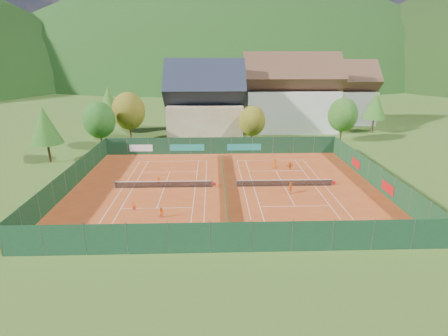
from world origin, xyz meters
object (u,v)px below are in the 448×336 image
(hotel_block_b, at_px, (339,96))
(player_left_mid, at_px, (161,213))
(player_left_near, at_px, (134,206))
(player_right_near, at_px, (290,188))
(hotel_block_a, at_px, (290,97))
(player_right_far_a, at_px, (275,163))
(chalet, at_px, (205,105))
(player_left_far, at_px, (159,181))
(ball_hopper, at_px, (340,227))
(player_right_far_b, at_px, (290,166))

(hotel_block_b, relative_size, player_left_mid, 13.80)
(player_left_near, height_order, player_right_near, player_right_near)
(hotel_block_a, bearing_deg, player_right_far_a, -105.76)
(chalet, relative_size, player_right_near, 10.47)
(player_left_near, bearing_deg, hotel_block_b, 50.47)
(hotel_block_a, height_order, player_left_near, hotel_block_a)
(player_right_far_a, bearing_deg, hotel_block_b, -145.44)
(player_left_mid, xyz_separation_m, player_right_far_a, (15.12, 16.60, 0.16))
(player_left_far, bearing_deg, player_right_near, -176.39)
(hotel_block_b, xyz_separation_m, player_right_far_a, (-21.99, -36.30, -5.84))
(player_left_near, height_order, player_left_mid, player_left_mid)
(chalet, bearing_deg, player_left_far, -101.10)
(hotel_block_a, bearing_deg, player_right_near, -101.38)
(ball_hopper, bearing_deg, player_left_mid, 168.11)
(player_right_far_b, bearing_deg, hotel_block_a, -111.40)
(ball_hopper, height_order, player_right_far_b, player_right_far_b)
(player_left_far, bearing_deg, hotel_block_a, -110.90)
(hotel_block_a, xyz_separation_m, ball_hopper, (-4.96, -48.72, -6.83))
(player_left_far, xyz_separation_m, player_right_near, (17.01, -3.14, 0.07))
(player_right_near, xyz_separation_m, player_right_far_a, (-0.23, 10.25, 0.01))
(hotel_block_a, relative_size, player_left_mid, 17.25)
(hotel_block_b, relative_size, player_right_far_a, 11.04)
(player_left_near, relative_size, player_left_mid, 0.96)
(player_left_far, bearing_deg, player_left_mid, 114.00)
(player_right_near, bearing_deg, player_right_far_a, 35.62)
(chalet, distance_m, player_left_far, 30.55)
(ball_hopper, xyz_separation_m, player_left_mid, (-18.15, 3.82, 0.07))
(chalet, distance_m, ball_hopper, 45.38)
(ball_hopper, bearing_deg, player_right_far_a, 98.44)
(chalet, relative_size, player_left_near, 13.44)
(player_left_near, bearing_deg, hotel_block_a, 57.30)
(player_left_mid, relative_size, player_left_far, 0.89)
(hotel_block_a, height_order, player_right_far_a, hotel_block_a)
(player_right_near, relative_size, player_right_far_b, 1.24)
(ball_hopper, distance_m, player_right_far_b, 19.62)
(hotel_block_a, height_order, ball_hopper, hotel_block_a)
(player_left_near, bearing_deg, chalet, 77.51)
(hotel_block_b, relative_size, player_right_far_b, 13.84)
(player_left_far, height_order, player_right_near, player_right_near)
(player_left_far, bearing_deg, ball_hopper, 160.16)
(player_left_mid, relative_size, player_right_near, 0.81)
(player_left_near, distance_m, player_left_far, 7.79)
(chalet, xyz_separation_m, player_right_far_b, (13.21, -23.12, -6.00))
(chalet, distance_m, hotel_block_b, 35.85)
(chalet, distance_m, player_left_mid, 39.58)
(hotel_block_b, height_order, player_left_mid, hotel_block_b)
(chalet, bearing_deg, player_right_far_b, -60.27)
(hotel_block_a, bearing_deg, player_left_near, -121.57)
(hotel_block_a, distance_m, player_right_far_b, 30.45)
(ball_hopper, height_order, player_left_mid, player_left_mid)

